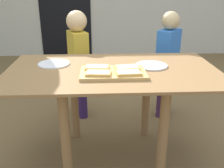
# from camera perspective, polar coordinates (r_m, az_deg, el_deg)

# --- Properties ---
(ground_plane) EXTENTS (16.00, 16.00, 0.00)m
(ground_plane) POSITION_cam_1_polar(r_m,az_deg,el_deg) (2.10, 0.07, -15.84)
(ground_plane) COLOR brown
(dining_table) EXTENTS (1.45, 0.81, 0.73)m
(dining_table) POSITION_cam_1_polar(r_m,az_deg,el_deg) (1.80, 0.08, -0.71)
(dining_table) COLOR olive
(dining_table) RESTS_ON ground
(cutting_board) EXTENTS (0.42, 0.26, 0.02)m
(cutting_board) POSITION_cam_1_polar(r_m,az_deg,el_deg) (1.65, 0.09, 2.51)
(cutting_board) COLOR tan
(cutting_board) RESTS_ON dining_table
(pizza_slice_far_right) EXTENTS (0.17, 0.12, 0.02)m
(pizza_slice_far_right) POSITION_cam_1_polar(r_m,az_deg,el_deg) (1.70, 3.38, 3.69)
(pizza_slice_far_right) COLOR #E4AA4E
(pizza_slice_far_right) RESTS_ON cutting_board
(pizza_slice_near_left) EXTENTS (0.16, 0.11, 0.02)m
(pizza_slice_near_left) POSITION_cam_1_polar(r_m,az_deg,el_deg) (1.59, -3.08, 2.44)
(pizza_slice_near_left) COLOR #E4AA4E
(pizza_slice_near_left) RESTS_ON cutting_board
(pizza_slice_far_left) EXTENTS (0.16, 0.11, 0.02)m
(pizza_slice_far_left) POSITION_cam_1_polar(r_m,az_deg,el_deg) (1.70, -3.35, 3.74)
(pizza_slice_far_left) COLOR #E4AA4E
(pizza_slice_far_left) RESTS_ON cutting_board
(pizza_slice_near_right) EXTENTS (0.16, 0.11, 0.02)m
(pizza_slice_near_right) POSITION_cam_1_polar(r_m,az_deg,el_deg) (1.60, 3.70, 2.52)
(pizza_slice_near_right) COLOR #E4AA4E
(pizza_slice_near_right) RESTS_ON cutting_board
(plate_white_right) EXTENTS (0.23, 0.23, 0.01)m
(plate_white_right) POSITION_cam_1_polar(r_m,az_deg,el_deg) (1.84, 8.75, 4.11)
(plate_white_right) COLOR silver
(plate_white_right) RESTS_ON dining_table
(plate_white_left) EXTENTS (0.23, 0.23, 0.01)m
(plate_white_left) POSITION_cam_1_polar(r_m,az_deg,el_deg) (1.90, -12.81, 4.43)
(plate_white_left) COLOR white
(plate_white_left) RESTS_ON dining_table
(child_left) EXTENTS (0.22, 0.28, 1.05)m
(child_left) POSITION_cam_1_polar(r_m,az_deg,el_deg) (2.48, -7.52, 6.14)
(child_left) COLOR #362156
(child_left) RESTS_ON ground
(child_right) EXTENTS (0.26, 0.27, 1.04)m
(child_right) POSITION_cam_1_polar(r_m,az_deg,el_deg) (2.53, 12.29, 5.58)
(child_right) COLOR #46274E
(child_right) RESTS_ON ground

